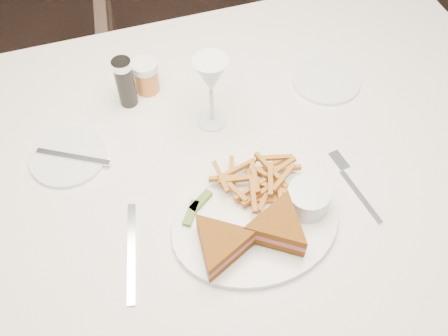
% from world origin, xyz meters
% --- Properties ---
extents(ground, '(5.00, 5.00, 0.00)m').
position_xyz_m(ground, '(0.00, 0.00, 0.00)').
color(ground, black).
rests_on(ground, ground).
extents(table, '(1.56, 1.13, 0.75)m').
position_xyz_m(table, '(-0.23, -0.32, 0.38)').
color(table, white).
rests_on(table, ground).
extents(chair_far, '(0.64, 0.60, 0.64)m').
position_xyz_m(chair_far, '(-0.17, 0.49, 0.32)').
color(chair_far, '#48362C').
rests_on(chair_far, ground).
extents(table_setting, '(0.76, 0.58, 0.18)m').
position_xyz_m(table_setting, '(-0.21, -0.38, 0.79)').
color(table_setting, white).
rests_on(table_setting, table).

